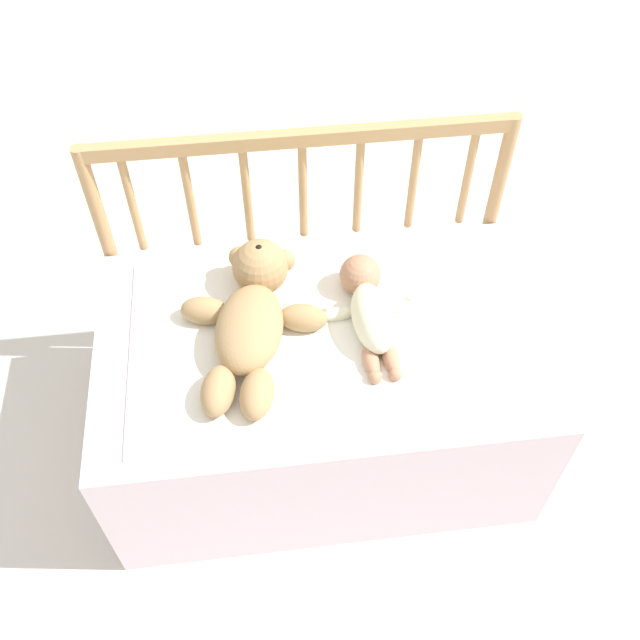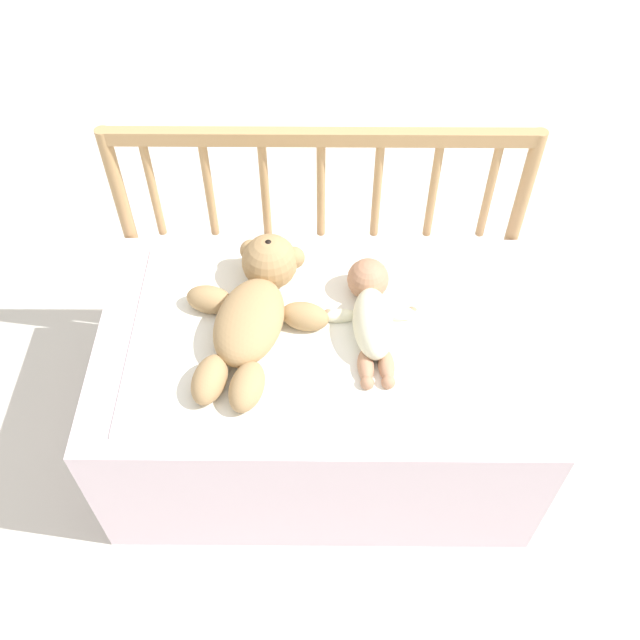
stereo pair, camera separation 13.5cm
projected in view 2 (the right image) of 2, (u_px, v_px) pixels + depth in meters
ground_plane at (320, 434)px, 2.05m from camera, size 12.00×12.00×0.00m
crib_mattress at (320, 390)px, 1.87m from camera, size 1.07×0.66×0.45m
crib_rail at (321, 207)px, 1.85m from camera, size 1.07×0.04×0.78m
blanket at (298, 335)px, 1.70m from camera, size 0.79×0.57×0.01m
teddy_bear at (254, 308)px, 1.68m from camera, size 0.36×0.49×0.14m
baby at (371, 312)px, 1.69m from camera, size 0.24×0.35×0.10m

